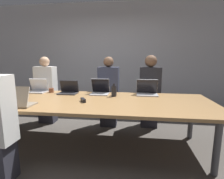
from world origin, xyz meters
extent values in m
plane|color=#4C4742|center=(0.00, 0.00, 0.00)|extent=(24.00, 24.00, 0.00)
cube|color=#ADADB2|center=(0.00, 2.29, 1.40)|extent=(12.00, 0.06, 2.80)
cube|color=#9E7547|center=(0.00, 0.00, 0.72)|extent=(3.66, 1.33, 0.04)
cylinder|color=#4C4C51|center=(1.65, -0.48, 0.35)|extent=(0.08, 0.08, 0.70)
cylinder|color=#4C4C51|center=(-1.65, 0.48, 0.35)|extent=(0.08, 0.08, 0.70)
cylinder|color=#4C4C51|center=(1.65, 0.48, 0.35)|extent=(0.08, 0.08, 0.70)
cube|color=#B7B7BC|center=(0.10, 0.42, 0.75)|extent=(0.31, 0.26, 0.02)
cube|color=#B7B7BC|center=(0.10, 0.51, 0.88)|extent=(0.31, 0.11, 0.25)
cube|color=black|center=(0.10, 0.50, 0.88)|extent=(0.31, 0.10, 0.24)
cube|color=#2D2D38|center=(0.18, 0.87, 0.23)|extent=(0.32, 0.24, 0.45)
cube|color=#33384C|center=(0.18, 0.87, 0.82)|extent=(0.40, 0.24, 0.74)
sphere|color=brown|center=(0.18, 0.87, 1.29)|extent=(0.20, 0.20, 0.20)
cylinder|color=#232328|center=(0.36, 0.37, 0.79)|extent=(0.08, 0.08, 0.10)
cylinder|color=black|center=(0.36, 0.29, 0.82)|extent=(0.08, 0.08, 0.18)
cylinder|color=black|center=(0.36, 0.29, 0.93)|extent=(0.03, 0.03, 0.04)
cube|color=#B7B7BC|center=(-1.08, 0.44, 0.75)|extent=(0.33, 0.23, 0.02)
cube|color=#B7B7BC|center=(-1.08, 0.53, 0.87)|extent=(0.34, 0.09, 0.23)
cube|color=silver|center=(-1.08, 0.52, 0.87)|extent=(0.33, 0.09, 0.23)
cube|color=#2D2D38|center=(-1.14, 0.90, 0.23)|extent=(0.32, 0.24, 0.45)
cube|color=silver|center=(-1.14, 0.90, 0.82)|extent=(0.40, 0.24, 0.74)
sphere|color=tan|center=(-1.14, 0.90, 1.29)|extent=(0.20, 0.20, 0.20)
cylinder|color=brown|center=(-0.82, 0.48, 0.78)|extent=(0.09, 0.09, 0.08)
cube|color=#B7B7BC|center=(0.91, 0.46, 0.75)|extent=(0.35, 0.25, 0.02)
cube|color=#B7B7BC|center=(0.91, 0.55, 0.88)|extent=(0.36, 0.10, 0.25)
cube|color=black|center=(0.91, 0.54, 0.87)|extent=(0.35, 0.10, 0.24)
cube|color=#2D2D38|center=(0.99, 0.94, 0.23)|extent=(0.32, 0.24, 0.45)
cube|color=#232328|center=(0.99, 0.94, 0.82)|extent=(0.40, 0.24, 0.74)
sphere|color=brown|center=(0.99, 0.94, 1.30)|extent=(0.23, 0.23, 0.23)
cube|color=gray|center=(-0.78, -0.42, 0.75)|extent=(0.31, 0.25, 0.02)
cube|color=gray|center=(-0.78, -0.52, 0.88)|extent=(0.32, 0.10, 0.25)
cube|color=silver|center=(-0.78, -0.50, 0.88)|extent=(0.31, 0.10, 0.24)
cylinder|color=brown|center=(-1.06, -0.43, 0.79)|extent=(0.09, 0.09, 0.10)
cube|color=#333338|center=(-0.47, 0.39, 0.75)|extent=(0.32, 0.21, 0.02)
cube|color=#333338|center=(-0.47, 0.48, 0.86)|extent=(0.33, 0.07, 0.21)
cube|color=black|center=(-0.47, 0.47, 0.86)|extent=(0.32, 0.06, 0.21)
cube|color=black|center=(-0.04, -0.12, 0.76)|extent=(0.12, 0.15, 0.05)
camera|label=1|loc=(0.70, -2.49, 1.35)|focal=28.00mm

